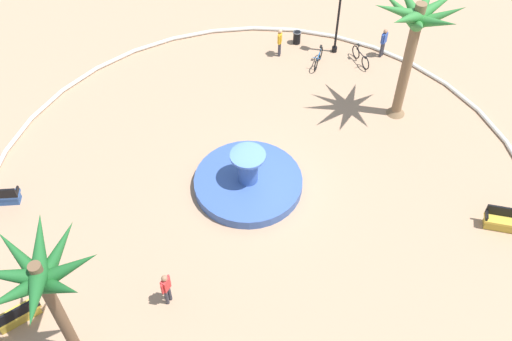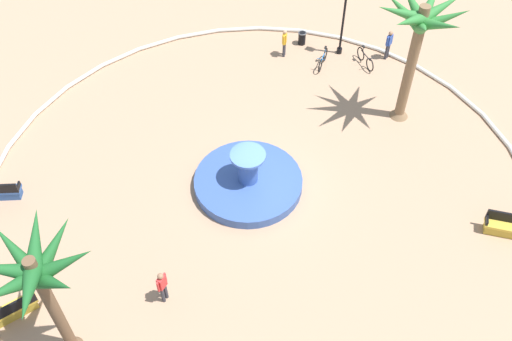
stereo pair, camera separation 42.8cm
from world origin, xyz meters
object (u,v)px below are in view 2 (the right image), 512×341
(bench_southeast, at_px, (2,192))
(bicycle_by_lamppost, at_px, (365,59))
(fountain, at_px, (248,181))
(bench_east, at_px, (15,309))
(lamppost, at_px, (344,15))
(palm_tree_near_fountain, at_px, (37,276))
(person_pedestrian_stroll, at_px, (162,286))
(palm_tree_by_curb, at_px, (419,30))
(person_cyclist_helmet, at_px, (284,41))
(person_cyclist_photo, at_px, (389,43))
(bench_southwest, at_px, (505,227))
(trash_bin, at_px, (302,38))
(bicycle_red_frame, at_px, (323,59))

(bench_southeast, relative_size, bicycle_by_lamppost, 1.10)
(fountain, relative_size, bench_east, 2.76)
(fountain, relative_size, lamppost, 1.14)
(palm_tree_near_fountain, xyz_separation_m, person_pedestrian_stroll, (-1.48, -3.16, -3.53))
(palm_tree_by_curb, bearing_deg, bench_east, 68.08)
(person_cyclist_helmet, bearing_deg, bicycle_by_lamppost, -157.20)
(bench_east, relative_size, person_pedestrian_stroll, 1.01)
(bench_southeast, height_order, person_cyclist_photo, person_cyclist_photo)
(lamppost, height_order, bicycle_by_lamppost, lamppost)
(bench_southwest, distance_m, person_cyclist_helmet, 14.37)
(palm_tree_by_curb, height_order, lamppost, palm_tree_by_curb)
(palm_tree_near_fountain, relative_size, bench_southeast, 3.55)
(bench_southwest, bearing_deg, palm_tree_near_fountain, 50.27)
(person_pedestrian_stroll, bearing_deg, bench_southwest, -133.47)
(palm_tree_by_curb, height_order, trash_bin, palm_tree_by_curb)
(bicycle_red_frame, bearing_deg, palm_tree_by_curb, 164.57)
(bench_east, distance_m, bicycle_by_lamppost, 20.29)
(person_pedestrian_stroll, bearing_deg, bench_southeast, 0.36)
(palm_tree_near_fountain, relative_size, palm_tree_by_curb, 0.90)
(bicycle_red_frame, height_order, person_pedestrian_stroll, person_pedestrian_stroll)
(fountain, distance_m, person_cyclist_photo, 11.57)
(person_cyclist_photo, bearing_deg, bench_southwest, 138.13)
(bicycle_by_lamppost, bearing_deg, bench_east, 79.15)
(bench_east, xyz_separation_m, bicycle_red_frame, (-2.01, -18.64, 0.04))
(bench_east, bearing_deg, bench_southeast, -35.28)
(fountain, distance_m, bench_southeast, 10.31)
(fountain, bearing_deg, lamppost, -83.24)
(bench_east, xyz_separation_m, person_cyclist_photo, (-4.52, -21.09, 0.59))
(trash_bin, xyz_separation_m, bicycle_red_frame, (-1.89, 1.05, -0.00))
(trash_bin, height_order, bicycle_red_frame, bicycle_red_frame)
(palm_tree_by_curb, distance_m, bicycle_by_lamppost, 6.07)
(bench_east, distance_m, trash_bin, 19.69)
(person_cyclist_helmet, distance_m, person_pedestrian_stroll, 15.42)
(bench_southwest, relative_size, lamppost, 0.42)
(bench_southwest, xyz_separation_m, bicycle_by_lamppost, (9.48, -6.71, 0.04))
(trash_bin, relative_size, bicycle_red_frame, 0.43)
(palm_tree_by_curb, height_order, bench_southwest, palm_tree_by_curb)
(fountain, xyz_separation_m, bench_southeast, (8.21, 6.23, 0.05))
(bench_southeast, xyz_separation_m, trash_bin, (-4.86, -16.34, 0.04))
(fountain, bearing_deg, person_pedestrian_stroll, 94.98)
(palm_tree_near_fountain, bearing_deg, bicycle_red_frame, -88.39)
(trash_bin, height_order, bicycle_by_lamppost, bicycle_by_lamppost)
(bench_southeast, xyz_separation_m, lamppost, (-6.96, -16.75, 2.02))
(bench_east, distance_m, person_pedestrian_stroll, 5.29)
(palm_tree_by_curb, bearing_deg, bench_southwest, 147.36)
(palm_tree_by_curb, bearing_deg, person_cyclist_photo, -57.39)
(palm_tree_near_fountain, height_order, trash_bin, palm_tree_near_fountain)
(bench_east, distance_m, bench_southwest, 18.75)
(bicycle_by_lamppost, bearing_deg, lamppost, -6.29)
(bench_southeast, bearing_deg, person_cyclist_helmet, -107.16)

